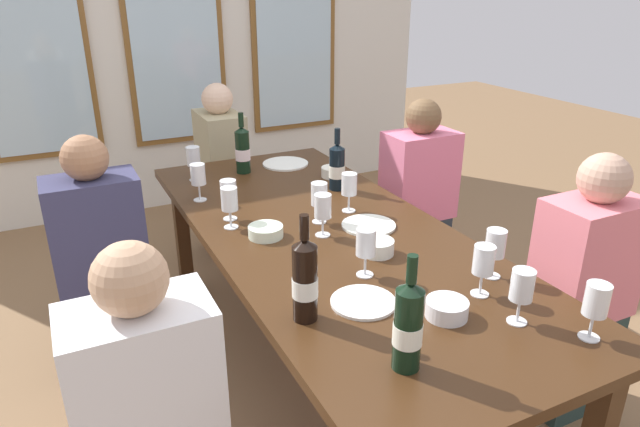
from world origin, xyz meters
name	(u,v)px	position (x,y,z in m)	size (l,w,h in m)	color
ground_plane	(328,380)	(0.00, 0.00, 0.00)	(12.00, 12.00, 0.00)	olive
back_wall_with_windows	(171,14)	(0.00, 2.52, 1.45)	(4.15, 0.10, 2.90)	silver
dining_table	(329,248)	(0.00, 0.00, 0.67)	(0.95, 2.27, 0.74)	#3E2411
white_plate_0	(363,302)	(-0.15, -0.53, 0.74)	(0.21, 0.21, 0.01)	white
white_plate_1	(285,164)	(0.19, 0.91, 0.74)	(0.25, 0.25, 0.01)	white
white_plate_2	(369,225)	(0.17, -0.02, 0.74)	(0.22, 0.22, 0.01)	white
wine_bottle_0	(337,167)	(0.26, 0.43, 0.85)	(0.08, 0.08, 0.30)	black
wine_bottle_1	(408,326)	(-0.21, -0.85, 0.87)	(0.08, 0.08, 0.33)	black
wine_bottle_2	(305,280)	(-0.35, -0.52, 0.87)	(0.08, 0.08, 0.34)	black
wine_bottle_3	(243,150)	(-0.06, 0.88, 0.86)	(0.08, 0.08, 0.32)	black
tasting_bowl_0	(377,247)	(0.07, -0.25, 0.77)	(0.12, 0.12, 0.05)	white
tasting_bowl_1	(333,172)	(0.33, 0.61, 0.77)	(0.12, 0.12, 0.05)	white
tasting_bowl_2	(266,231)	(-0.25, 0.07, 0.76)	(0.14, 0.14, 0.05)	white
tasting_bowl_3	(447,309)	(0.04, -0.71, 0.77)	(0.13, 0.13, 0.05)	white
wine_glass_0	(193,157)	(-0.32, 0.87, 0.86)	(0.07, 0.07, 0.17)	white
wine_glass_1	(349,185)	(0.18, 0.16, 0.86)	(0.07, 0.07, 0.17)	white
wine_glass_2	(484,261)	(0.22, -0.65, 0.86)	(0.07, 0.07, 0.17)	white
wine_glass_3	(229,193)	(-0.32, 0.31, 0.86)	(0.07, 0.07, 0.17)	white
wine_glass_4	(495,246)	(0.33, -0.57, 0.86)	(0.07, 0.07, 0.17)	white
wine_glass_5	(229,201)	(-0.34, 0.22, 0.86)	(0.07, 0.07, 0.17)	white
wine_glass_6	(596,302)	(0.33, -0.97, 0.86)	(0.07, 0.07, 0.17)	white
wine_glass_7	(198,176)	(-0.37, 0.58, 0.86)	(0.07, 0.07, 0.17)	white
wine_glass_8	(366,245)	(-0.05, -0.37, 0.86)	(0.07, 0.07, 0.17)	white
wine_glass_9	(323,208)	(-0.04, -0.02, 0.86)	(0.07, 0.07, 0.17)	white
wine_glass_10	(522,288)	(0.21, -0.82, 0.86)	(0.07, 0.07, 0.17)	white
wine_glass_11	(319,195)	(0.01, 0.11, 0.86)	(0.07, 0.07, 0.17)	white
seated_person_0	(103,265)	(-0.84, 0.55, 0.53)	(0.38, 0.24, 1.11)	#322E3A
seated_person_1	(417,203)	(0.84, 0.55, 0.53)	(0.38, 0.24, 1.11)	#293239
seated_person_3	(580,295)	(0.84, -0.56, 0.53)	(0.38, 0.24, 1.11)	#273935
seated_person_4	(223,176)	(0.00, 1.49, 0.53)	(0.24, 0.38, 1.11)	#36252D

